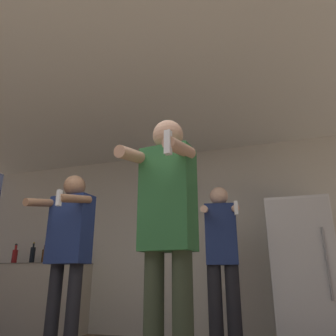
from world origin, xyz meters
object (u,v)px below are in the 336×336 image
(person_woman_foreground, at_px, (167,227))
(person_spectator_back, at_px, (222,258))
(bottle_green_wine, at_px, (32,255))
(bottle_red_label, at_px, (15,256))
(bottle_tall_gin, at_px, (44,255))
(person_man_side, at_px, (68,245))
(refrigerator, at_px, (303,272))
(bottle_amber_bourbon, at_px, (59,254))
(bottle_dark_rum, at_px, (77,254))

(person_woman_foreground, relative_size, person_spectator_back, 1.02)
(bottle_green_wine, bearing_deg, bottle_red_label, 180.00)
(bottle_tall_gin, distance_m, person_man_side, 2.05)
(person_woman_foreground, bearing_deg, person_spectator_back, 88.24)
(person_spectator_back, bearing_deg, person_man_side, -145.14)
(bottle_tall_gin, bearing_deg, refrigerator, -0.31)
(bottle_green_wine, xyz_separation_m, bottle_amber_bourbon, (0.48, 0.00, 0.00))
(bottle_dark_rum, xyz_separation_m, person_spectator_back, (2.17, -0.55, -0.13))
(person_man_side, xyz_separation_m, person_spectator_back, (1.31, 0.91, -0.09))
(bottle_red_label, xyz_separation_m, bottle_dark_rum, (1.11, 0.00, -0.00))
(bottle_green_wine, height_order, person_man_side, person_man_side)
(refrigerator, xyz_separation_m, bottle_dark_rum, (-3.00, 0.02, 0.26))
(refrigerator, bearing_deg, bottle_dark_rum, 179.63)
(bottle_green_wine, height_order, bottle_dark_rum, bottle_green_wine)
(refrigerator, xyz_separation_m, person_woman_foreground, (-0.88, -2.24, 0.23))
(bottle_amber_bourbon, distance_m, person_spectator_back, 2.54)
(bottle_red_label, bearing_deg, person_spectator_back, -9.59)
(person_woman_foreground, distance_m, person_man_side, 1.49)
(bottle_green_wine, relative_size, bottle_tall_gin, 1.12)
(bottle_amber_bourbon, xyz_separation_m, bottle_red_label, (-0.81, 0.00, -0.01))
(bottle_dark_rum, distance_m, person_woman_foreground, 3.10)
(bottle_green_wine, distance_m, bottle_dark_rum, 0.78)
(bottle_tall_gin, height_order, person_woman_foreground, person_woman_foreground)
(bottle_red_label, xyz_separation_m, person_man_side, (1.97, -1.47, -0.03))
(bottle_tall_gin, xyz_separation_m, bottle_red_label, (-0.54, -0.00, 0.01))
(person_woman_foreground, distance_m, person_spectator_back, 1.71)
(refrigerator, distance_m, bottle_tall_gin, 3.58)
(bottle_green_wine, xyz_separation_m, person_man_side, (1.64, -1.47, -0.04))
(refrigerator, relative_size, bottle_tall_gin, 5.77)
(bottle_dark_rum, bearing_deg, bottle_red_label, 180.00)
(bottle_red_label, bearing_deg, bottle_amber_bourbon, -0.00)
(person_man_side, relative_size, person_spectator_back, 1.00)
(bottle_amber_bourbon, xyz_separation_m, bottle_dark_rum, (0.31, 0.00, -0.01))
(person_man_side, bearing_deg, person_woman_foreground, -32.19)
(bottle_green_wine, distance_m, bottle_tall_gin, 0.21)
(bottle_red_label, xyz_separation_m, person_woman_foreground, (3.23, -2.26, -0.03))
(bottle_tall_gin, bearing_deg, bottle_amber_bourbon, -0.00)
(bottle_tall_gin, relative_size, person_man_side, 0.16)
(bottle_dark_rum, xyz_separation_m, person_man_side, (0.86, -1.47, -0.03))
(refrigerator, bearing_deg, bottle_amber_bourbon, 179.66)
(person_man_side, bearing_deg, bottle_amber_bourbon, 128.40)
(bottle_green_wine, relative_size, person_spectator_back, 0.18)
(person_woman_foreground, height_order, person_man_side, person_woman_foreground)
(refrigerator, xyz_separation_m, person_spectator_back, (-0.83, -0.53, 0.13))
(bottle_dark_rum, distance_m, person_man_side, 1.70)
(refrigerator, xyz_separation_m, bottle_red_label, (-4.11, 0.02, 0.26))
(person_spectator_back, bearing_deg, bottle_red_label, 170.41)
(refrigerator, xyz_separation_m, bottle_green_wine, (-3.78, 0.02, 0.27))
(bottle_amber_bourbon, height_order, bottle_red_label, bottle_amber_bourbon)
(person_spectator_back, bearing_deg, bottle_green_wine, 169.36)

